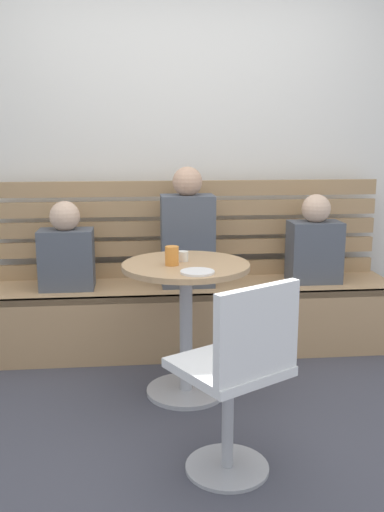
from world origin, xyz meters
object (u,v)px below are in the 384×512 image
at_px(person_child_middle, 315,244).
at_px(plate_small, 197,272).
at_px(cafe_table, 186,303).
at_px(cup_espresso_small, 183,256).
at_px(booth_bench, 191,316).
at_px(person_child_left, 66,251).
at_px(white_chair, 238,373).
at_px(person_adult, 188,233).
at_px(cup_tumbler_orange, 172,256).

bearing_deg(person_child_middle, plate_small, -134.34).
relative_size(cafe_table, cup_espresso_small, 13.21).
distance_m(booth_bench, person_child_left, 0.92).
bearing_deg(white_chair, plate_small, 100.11).
distance_m(booth_bench, person_adult, 0.57).
xyz_separation_m(cup_espresso_small, plate_small, (0.05, -0.28, -0.02)).
height_order(person_adult, plate_small, person_adult).
bearing_deg(cafe_table, person_child_left, 136.47).
xyz_separation_m(cafe_table, person_adult, (0.07, 0.67, 0.27)).
bearing_deg(booth_bench, person_child_left, -179.63).
bearing_deg(cup_espresso_small, plate_small, -80.31).
bearing_deg(plate_small, cup_tumbler_orange, 120.93).
bearing_deg(cup_tumbler_orange, white_chair, -74.27).
xyz_separation_m(white_chair, person_child_middle, (0.78, 1.49, 0.23)).
height_order(white_chair, person_adult, person_adult).
bearing_deg(cup_tumbler_orange, person_child_middle, 35.68).
relative_size(person_child_left, cup_tumbler_orange, 5.63).
bearing_deg(plate_small, person_child_middle, 45.66).
bearing_deg(booth_bench, cup_espresso_small, -99.39).
xyz_separation_m(person_child_middle, cup_espresso_small, (-0.93, -0.63, 0.07)).
relative_size(white_chair, plate_small, 5.00).
height_order(person_child_left, plate_small, person_child_left).
relative_size(booth_bench, cup_espresso_small, 48.21).
distance_m(booth_bench, person_child_middle, 0.96).
bearing_deg(person_adult, cup_espresso_small, -97.50).
distance_m(white_chair, cup_espresso_small, 0.92).
relative_size(person_adult, person_child_middle, 1.31).
relative_size(white_chair, cup_espresso_small, 15.18).
height_order(cafe_table, person_child_left, person_child_left).
xyz_separation_m(cup_espresso_small, cup_tumbler_orange, (-0.07, -0.09, 0.02)).
height_order(booth_bench, person_child_middle, person_child_middle).
bearing_deg(cup_espresso_small, cup_tumbler_orange, -127.32).
height_order(white_chair, person_child_left, person_child_left).
distance_m(person_adult, cup_espresso_small, 0.62).
relative_size(person_adult, cup_tumbler_orange, 7.72).
xyz_separation_m(person_child_middle, cup_tumbler_orange, (-1.00, -0.72, 0.09)).
bearing_deg(cup_tumbler_orange, cup_espresso_small, 52.68).
bearing_deg(person_child_left, person_adult, 0.19).
height_order(booth_bench, person_child_left, person_child_left).
bearing_deg(cup_espresso_small, person_adult, 82.50).
relative_size(booth_bench, cup_tumbler_orange, 27.00).
bearing_deg(person_child_middle, cafe_table, -143.55).
bearing_deg(person_adult, cup_tumbler_orange, -101.81).
bearing_deg(plate_small, booth_bench, 86.45).
distance_m(cup_espresso_small, plate_small, 0.28).
bearing_deg(white_chair, cafe_table, 99.90).
bearing_deg(person_child_left, person_child_middle, 0.48).
bearing_deg(white_chair, person_child_middle, 62.27).
bearing_deg(plate_small, person_adult, 87.80).
relative_size(person_child_middle, cup_tumbler_orange, 5.87).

